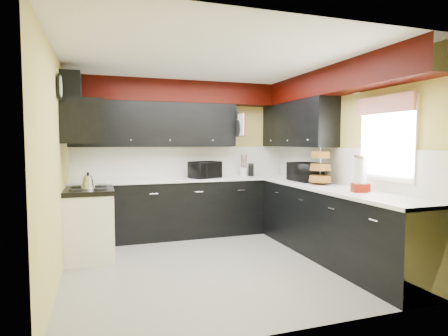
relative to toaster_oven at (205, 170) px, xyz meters
name	(u,v)px	position (x,y,z in m)	size (l,w,h in m)	color
ground	(216,264)	(-0.27, -1.43, -1.07)	(3.60, 3.60, 0.00)	gray
wall_back	(184,158)	(-0.27, 0.37, 0.18)	(3.60, 0.06, 2.50)	#E0C666
wall_right	(340,162)	(1.53, -1.43, 0.18)	(0.06, 3.60, 2.50)	#E0C666
wall_left	(57,167)	(-2.07, -1.43, 0.18)	(0.06, 3.60, 2.50)	#E0C666
ceiling	(216,61)	(-0.27, -1.43, 1.43)	(3.60, 3.60, 0.06)	white
cab_back	(189,208)	(-0.27, 0.07, -0.62)	(3.60, 0.60, 0.90)	black
cab_right	(333,225)	(1.23, -1.73, -0.62)	(0.60, 3.00, 0.90)	black
counter_back	(188,179)	(-0.27, 0.07, -0.15)	(3.62, 0.64, 0.04)	white
counter_right	(334,189)	(1.23, -1.73, -0.15)	(0.64, 3.02, 0.04)	white
splash_back	(184,162)	(-0.27, 0.36, 0.12)	(3.60, 0.02, 0.50)	white
splash_right	(339,166)	(1.52, -1.43, 0.12)	(0.02, 3.60, 0.50)	white
upper_back	(155,125)	(-0.77, 0.19, 0.73)	(2.60, 0.35, 0.70)	black
upper_right	(297,125)	(1.36, -0.53, 0.73)	(0.35, 1.80, 0.70)	black
soffit_back	(186,92)	(-0.27, 0.19, 1.25)	(3.60, 0.36, 0.35)	black
soffit_right	(338,80)	(1.35, -1.61, 1.25)	(0.36, 3.24, 0.35)	black
stove	(90,226)	(-1.77, -0.68, -0.64)	(0.60, 0.75, 0.86)	white
cooktop	(89,191)	(-1.77, -0.68, -0.18)	(0.62, 0.77, 0.06)	black
hood	(83,122)	(-1.82, -0.68, 0.71)	(0.50, 0.78, 0.55)	black
hood_duct	(71,88)	(-1.95, -0.68, 1.13)	(0.24, 0.40, 0.40)	black
window	(387,140)	(1.52, -2.33, 0.48)	(0.03, 0.86, 0.96)	white
valance	(384,104)	(1.46, -2.33, 0.88)	(0.04, 0.88, 0.20)	red
pan_top	(235,114)	(0.55, 0.12, 0.93)	(0.03, 0.22, 0.40)	black
pan_mid	(238,128)	(0.55, -0.01, 0.68)	(0.03, 0.28, 0.46)	black
pan_low	(232,131)	(0.55, 0.25, 0.65)	(0.03, 0.24, 0.42)	black
cut_board	(241,125)	(0.56, -0.13, 0.73)	(0.03, 0.26, 0.35)	white
baskets	(320,167)	(1.25, -1.38, 0.11)	(0.27, 0.27, 0.50)	brown
clock	(59,86)	(-2.04, -1.18, 1.08)	(0.03, 0.30, 0.30)	black
deco_plate	(356,85)	(1.50, -1.78, 1.18)	(0.03, 0.24, 0.24)	white
toaster_oven	(205,170)	(0.00, 0.00, 0.00)	(0.46, 0.38, 0.27)	black
microwave	(305,172)	(1.27, -0.96, 0.00)	(0.50, 0.34, 0.28)	black
utensil_crock	(244,172)	(0.72, 0.12, -0.06)	(0.14, 0.14, 0.15)	silver
knife_block	(251,170)	(0.83, 0.08, -0.03)	(0.09, 0.13, 0.20)	black
kettle	(88,182)	(-1.77, -0.64, -0.07)	(0.18, 0.18, 0.16)	#A3A3A7
dispenser_a	(362,175)	(1.30, -2.18, 0.06)	(0.14, 0.14, 0.39)	maroon
dispenser_b	(359,175)	(1.24, -2.22, 0.07)	(0.15, 0.15, 0.41)	maroon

